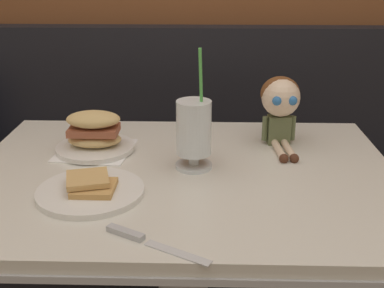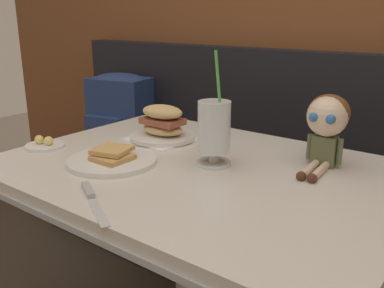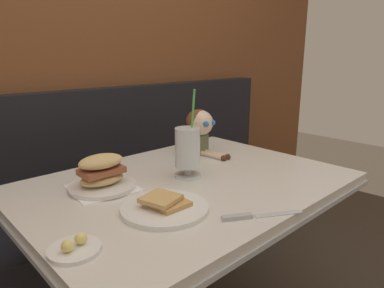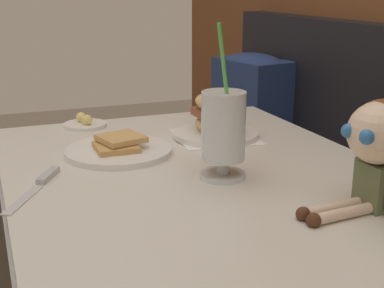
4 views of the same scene
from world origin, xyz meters
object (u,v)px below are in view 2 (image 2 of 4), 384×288
Objects in this scene: backpack at (120,111)px; seated_doll at (327,120)px; milkshake_glass at (214,130)px; sandwich_plate at (163,126)px; butter_knife at (91,196)px; butter_saucer at (45,144)px; toast_plate at (112,159)px.

seated_doll is at bearing -17.70° from backpack.
milkshake_glass reaches higher than sandwich_plate.
butter_saucer is at bearing 158.46° from butter_knife.
toast_plate is 1.17× the size of butter_knife.
toast_plate is 0.60m from seated_doll.
seated_doll is (0.24, 0.18, 0.03)m from milkshake_glass.
butter_knife is at bearing -46.23° from backpack.
seated_doll reaches higher than toast_plate.
backpack is (-0.99, 0.57, -0.18)m from milkshake_glass.
sandwich_plate reaches higher than butter_saucer.
sandwich_plate is at bearing 51.65° from butter_saucer.
toast_plate is at bearing -80.24° from sandwich_plate.
milkshake_glass is at bearing -21.06° from sandwich_plate.
butter_saucer is (-0.28, -0.03, -0.00)m from toast_plate.
sandwich_plate reaches higher than backpack.
butter_knife is (0.18, -0.46, -0.04)m from sandwich_plate.
backpack is (-0.70, 0.47, -0.13)m from sandwich_plate.
butter_knife is at bearing -105.47° from milkshake_glass.
toast_plate is 1.05m from backpack.
butter_knife is (0.42, -0.17, -0.00)m from butter_saucer.
butter_saucer is at bearing -160.00° from milkshake_glass.
milkshake_glass reaches higher than seated_doll.
butter_saucer is 0.85m from seated_doll.
butter_knife is at bearing -122.53° from seated_doll.
toast_plate reaches higher than butter_knife.
sandwich_plate is 1.00× the size of seated_doll.
milkshake_glass is 0.31m from seated_doll.
backpack is (-0.47, 0.76, -0.09)m from butter_saucer.
butter_knife is 0.53× the size of backpack.
backpack is at bearing 133.77° from butter_knife.
sandwich_plate reaches higher than toast_plate.
milkshake_glass is 2.63× the size of butter_saucer.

